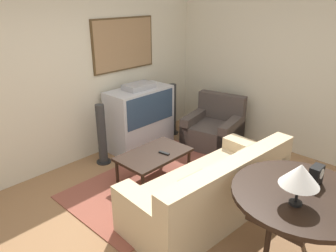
# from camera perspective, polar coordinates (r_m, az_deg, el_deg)

# --- Properties ---
(ground_plane) EXTENTS (12.00, 12.00, 0.00)m
(ground_plane) POSITION_cam_1_polar(r_m,az_deg,el_deg) (4.06, 1.50, -15.45)
(ground_plane) COLOR #8E6642
(wall_back) EXTENTS (12.00, 0.10, 2.70)m
(wall_back) POSITION_cam_1_polar(r_m,az_deg,el_deg) (5.03, -16.75, 8.34)
(wall_back) COLOR beige
(wall_back) RESTS_ON ground_plane
(wall_right) EXTENTS (0.06, 12.00, 2.70)m
(wall_right) POSITION_cam_1_polar(r_m,az_deg,el_deg) (5.59, 20.19, 9.16)
(wall_right) COLOR beige
(wall_right) RESTS_ON ground_plane
(area_rug) EXTENTS (2.45, 1.51, 0.01)m
(area_rug) POSITION_cam_1_polar(r_m,az_deg,el_deg) (4.69, -1.82, -9.67)
(area_rug) COLOR brown
(area_rug) RESTS_ON ground_plane
(tv) EXTENTS (1.11, 0.55, 1.12)m
(tv) POSITION_cam_1_polar(r_m,az_deg,el_deg) (5.54, -4.90, 1.46)
(tv) COLOR #B7B7BC
(tv) RESTS_ON ground_plane
(couch) EXTENTS (2.17, 1.07, 0.83)m
(couch) POSITION_cam_1_polar(r_m,az_deg,el_deg) (3.98, 7.53, -11.31)
(couch) COLOR #CCB289
(couch) RESTS_ON ground_plane
(armchair) EXTENTS (1.00, 1.00, 0.84)m
(armchair) POSITION_cam_1_polar(r_m,az_deg,el_deg) (5.75, 8.01, -0.58)
(armchair) COLOR #473D38
(armchair) RESTS_ON ground_plane
(coffee_table) EXTENTS (0.99, 0.61, 0.44)m
(coffee_table) POSITION_cam_1_polar(r_m,az_deg,el_deg) (4.53, -2.47, -5.25)
(coffee_table) COLOR black
(coffee_table) RESTS_ON ground_plane
(console_table) EXTENTS (1.24, 1.24, 0.81)m
(console_table) POSITION_cam_1_polar(r_m,az_deg,el_deg) (3.26, 22.06, -11.70)
(console_table) COLOR black
(console_table) RESTS_ON ground_plane
(table_lamp) EXTENTS (0.33, 0.33, 0.38)m
(table_lamp) POSITION_cam_1_polar(r_m,az_deg,el_deg) (2.91, 22.04, -7.94)
(table_lamp) COLOR black
(table_lamp) RESTS_ON console_table
(mantel_clock) EXTENTS (0.16, 0.10, 0.19)m
(mantel_clock) POSITION_cam_1_polar(r_m,az_deg,el_deg) (3.36, 24.38, -7.86)
(mantel_clock) COLOR black
(mantel_clock) RESTS_ON console_table
(remote) EXTENTS (0.07, 0.16, 0.02)m
(remote) POSITION_cam_1_polar(r_m,az_deg,el_deg) (4.49, -0.68, -4.73)
(remote) COLOR black
(remote) RESTS_ON coffee_table
(speaker_tower_left) EXTENTS (0.23, 0.23, 0.95)m
(speaker_tower_left) POSITION_cam_1_polar(r_m,az_deg,el_deg) (5.11, -11.45, -1.72)
(speaker_tower_left) COLOR black
(speaker_tower_left) RESTS_ON ground_plane
(speaker_tower_right) EXTENTS (0.23, 0.23, 0.95)m
(speaker_tower_right) POSITION_cam_1_polar(r_m,az_deg,el_deg) (6.09, 0.77, 2.69)
(speaker_tower_right) COLOR black
(speaker_tower_right) RESTS_ON ground_plane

